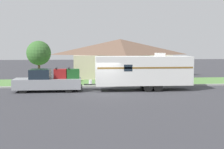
% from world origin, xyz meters
% --- Properties ---
extents(ground_plane, '(120.00, 120.00, 0.00)m').
position_xyz_m(ground_plane, '(0.00, 0.00, 0.00)').
color(ground_plane, '#38383D').
extents(curb_strip, '(80.00, 0.30, 0.14)m').
position_xyz_m(curb_strip, '(0.00, 3.75, 0.07)').
color(curb_strip, '#999993').
rests_on(curb_strip, ground_plane).
extents(lawn_strip, '(80.00, 7.00, 0.03)m').
position_xyz_m(lawn_strip, '(0.00, 7.40, 0.01)').
color(lawn_strip, '#568442').
rests_on(lawn_strip, ground_plane).
extents(house_across_street, '(12.38, 7.84, 4.70)m').
position_xyz_m(house_across_street, '(2.92, 13.50, 2.44)').
color(house_across_street, beige).
rests_on(house_across_street, ground_plane).
extents(pickup_truck, '(5.76, 2.03, 2.03)m').
position_xyz_m(pickup_truck, '(-4.72, 1.28, 0.89)').
color(pickup_truck, black).
rests_on(pickup_truck, ground_plane).
extents(travel_trailer, '(9.32, 2.40, 3.25)m').
position_xyz_m(travel_trailer, '(3.47, 1.28, 1.73)').
color(travel_trailer, black).
rests_on(travel_trailer, ground_plane).
extents(mailbox, '(0.48, 0.20, 1.42)m').
position_xyz_m(mailbox, '(4.04, 4.37, 1.09)').
color(mailbox, brown).
rests_on(mailbox, ground_plane).
extents(tree_in_yard, '(2.47, 2.47, 4.39)m').
position_xyz_m(tree_in_yard, '(-6.22, 6.68, 3.13)').
color(tree_in_yard, brown).
rests_on(tree_in_yard, ground_plane).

